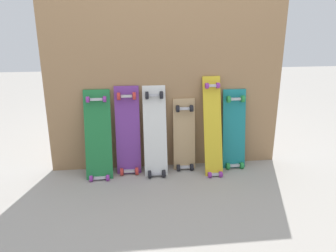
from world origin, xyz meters
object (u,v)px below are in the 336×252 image
Objects in this scene: skateboard_natural at (184,138)px; skateboard_teal at (234,132)px; skateboard_white at (155,135)px; skateboard_purple at (128,134)px; skateboard_green at (98,139)px; skateboard_yellow at (213,130)px.

skateboard_teal is (0.48, -0.01, 0.04)m from skateboard_natural.
skateboard_purple is at bearing 169.64° from skateboard_white.
skateboard_white is at bearing -10.36° from skateboard_purple.
skateboard_green is 0.98× the size of skateboard_purple.
skateboard_natural is at bearing 12.12° from skateboard_white.
skateboard_green is 0.27m from skateboard_purple.
skateboard_yellow is (0.25, -0.09, 0.10)m from skateboard_natural.
skateboard_purple is at bearing -179.79° from skateboard_teal.
skateboard_purple is at bearing 174.56° from skateboard_yellow.
skateboard_yellow is (1.05, -0.03, 0.05)m from skateboard_green.
skateboard_purple is 0.79m from skateboard_yellow.
skateboard_green is at bearing -179.73° from skateboard_white.
skateboard_purple is 1.00× the size of skateboard_white.
skateboard_teal is at bearing 18.73° from skateboard_yellow.
skateboard_yellow reaches higher than skateboard_natural.
skateboard_natural is 0.78× the size of skateboard_yellow.
skateboard_teal is at bearing 2.31° from skateboard_green.
skateboard_green is 0.80m from skateboard_natural.
skateboard_purple is (0.27, 0.05, 0.02)m from skateboard_green.
skateboard_white is (0.52, 0.00, 0.02)m from skateboard_green.
skateboard_natural is (0.80, 0.06, -0.05)m from skateboard_green.
skateboard_white is 0.77m from skateboard_teal.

